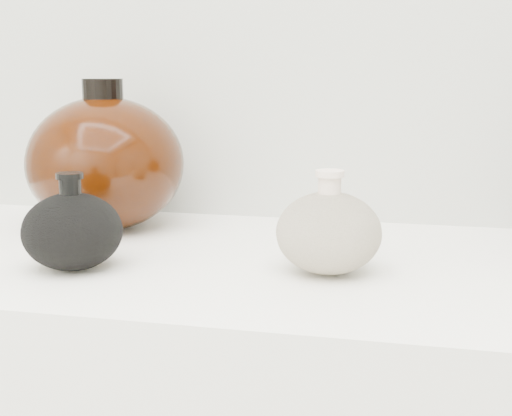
# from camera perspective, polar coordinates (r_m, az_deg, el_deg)

# --- Properties ---
(black_gourd_vase) EXTENTS (0.14, 0.14, 0.12)m
(black_gourd_vase) POSITION_cam_1_polar(r_m,az_deg,el_deg) (0.87, -14.48, -1.75)
(black_gourd_vase) COLOR black
(black_gourd_vase) RESTS_ON display_counter
(cream_gourd_vase) EXTENTS (0.13, 0.13, 0.12)m
(cream_gourd_vase) POSITION_cam_1_polar(r_m,az_deg,el_deg) (0.83, 5.84, -1.91)
(cream_gourd_vase) COLOR beige
(cream_gourd_vase) RESTS_ON display_counter
(left_round_pot) EXTENTS (0.27, 0.27, 0.22)m
(left_round_pot) POSITION_cam_1_polar(r_m,az_deg,el_deg) (1.07, -11.94, 3.56)
(left_round_pot) COLOR black
(left_round_pot) RESTS_ON display_counter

